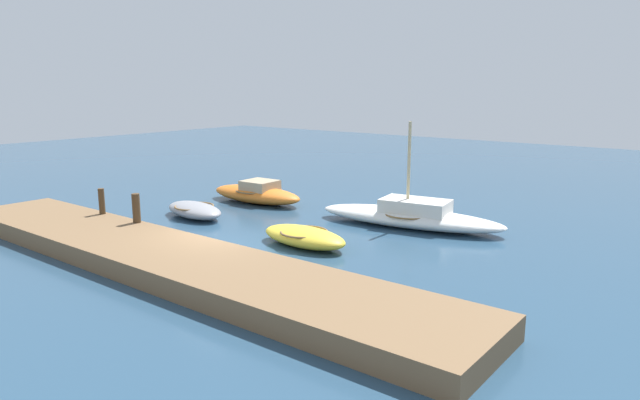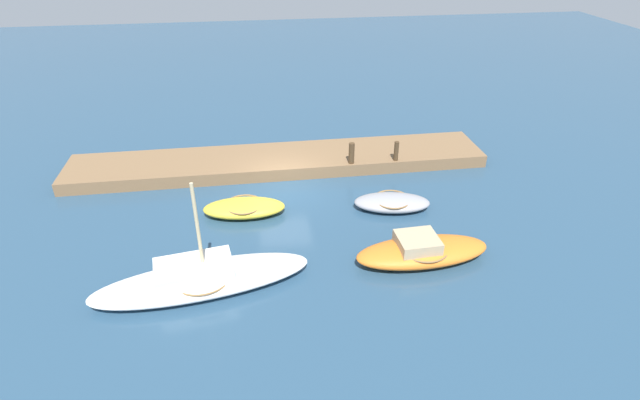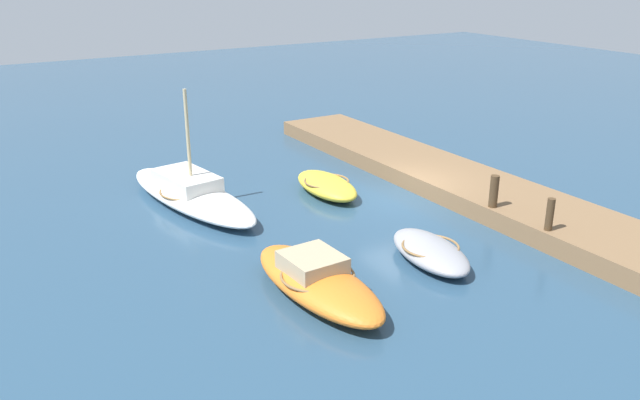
# 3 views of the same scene
# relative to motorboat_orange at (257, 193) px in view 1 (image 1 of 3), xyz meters

# --- Properties ---
(ground_plane) EXTENTS (84.00, 84.00, 0.00)m
(ground_plane) POSITION_rel_motorboat_orange_xyz_m (4.62, -6.38, -0.44)
(ground_plane) COLOR navy
(dock_platform) EXTENTS (20.78, 3.31, 0.62)m
(dock_platform) POSITION_rel_motorboat_orange_xyz_m (4.62, -8.71, -0.14)
(dock_platform) COLOR brown
(dock_platform) RESTS_ON ground_plane
(motorboat_orange) EXTENTS (5.12, 2.05, 1.07)m
(motorboat_orange) POSITION_rel_motorboat_orange_xyz_m (0.00, 0.00, 0.00)
(motorboat_orange) COLOR orange
(motorboat_orange) RESTS_ON ground_plane
(sailboat_white) EXTENTS (7.73, 3.22, 4.10)m
(sailboat_white) POSITION_rel_motorboat_orange_xyz_m (8.00, 0.41, -0.01)
(sailboat_white) COLOR white
(sailboat_white) RESTS_ON ground_plane
(rowboat_yellow) EXTENTS (3.57, 1.80, 0.65)m
(rowboat_yellow) POSITION_rel_motorboat_orange_xyz_m (6.46, -4.27, -0.11)
(rowboat_yellow) COLOR gold
(rowboat_yellow) RESTS_ON ground_plane
(rowboat_grey) EXTENTS (3.50, 2.10, 0.61)m
(rowboat_grey) POSITION_rel_motorboat_orange_xyz_m (0.07, -3.80, -0.13)
(rowboat_grey) COLOR #939399
(rowboat_grey) RESTS_ON ground_plane
(mooring_post_west) EXTENTS (0.23, 0.23, 0.99)m
(mooring_post_west) POSITION_rel_motorboat_orange_xyz_m (-1.06, -7.31, 0.67)
(mooring_post_west) COLOR #47331E
(mooring_post_west) RESTS_ON dock_platform
(mooring_post_mid_west) EXTENTS (0.28, 0.28, 1.05)m
(mooring_post_mid_west) POSITION_rel_motorboat_orange_xyz_m (1.18, -7.31, 0.70)
(mooring_post_mid_west) COLOR #47331E
(mooring_post_mid_west) RESTS_ON dock_platform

